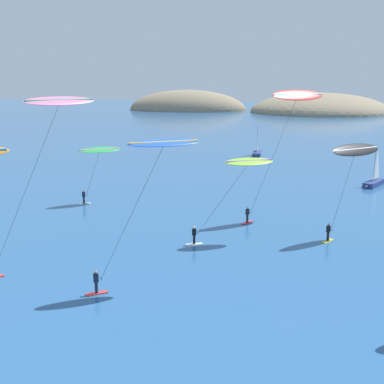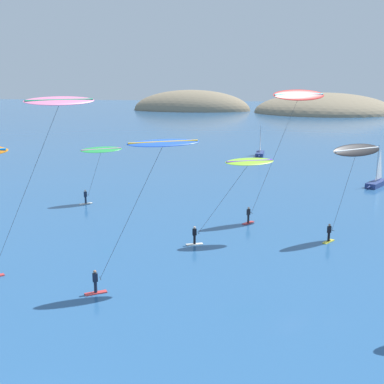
% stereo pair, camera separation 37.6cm
% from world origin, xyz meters
% --- Properties ---
extents(headland_island, '(115.40, 54.82, 18.56)m').
position_xyz_m(headland_island, '(4.74, 202.20, 0.00)').
color(headland_island, '#84755B').
rests_on(headland_island, ground).
extents(sailboat_near, '(3.77, 5.64, 5.70)m').
position_xyz_m(sailboat_near, '(21.85, 52.47, 0.64)').
color(sailboat_near, navy).
rests_on(sailboat_near, ground).
extents(sailboat_far, '(1.44, 5.89, 5.70)m').
position_xyz_m(sailboat_far, '(4.82, 76.37, 0.64)').
color(sailboat_far, navy).
rests_on(sailboat_far, ground).
extents(kitesurfer_black, '(5.30, 4.97, 8.70)m').
position_xyz_m(kitesurfer_black, '(15.68, 29.33, 7.63)').
color(kitesurfer_black, yellow).
rests_on(kitesurfer_black, ground).
extents(kitesurfer_lime, '(7.63, 4.41, 7.55)m').
position_xyz_m(kitesurfer_lime, '(6.12, 26.63, 6.66)').
color(kitesurfer_lime, silver).
rests_on(kitesurfer_lime, ground).
extents(kitesurfer_green, '(4.85, 4.14, 6.64)m').
position_xyz_m(kitesurfer_green, '(-11.60, 37.26, 5.83)').
color(kitesurfer_green, silver).
rests_on(kitesurfer_green, ground).
extents(kitesurfer_red, '(8.08, 6.67, 13.34)m').
position_xyz_m(kitesurfer_red, '(10.42, 35.27, 12.02)').
color(kitesurfer_red, red).
rests_on(kitesurfer_red, ground).
extents(kitesurfer_blue, '(7.51, 4.93, 10.42)m').
position_xyz_m(kitesurfer_blue, '(1.09, 15.83, 9.23)').
color(kitesurfer_blue, red).
rests_on(kitesurfer_blue, ground).
extents(kitesurfer_pink, '(7.05, 7.39, 13.12)m').
position_xyz_m(kitesurfer_pink, '(-7.56, 18.61, 11.69)').
color(kitesurfer_pink, red).
rests_on(kitesurfer_pink, ground).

